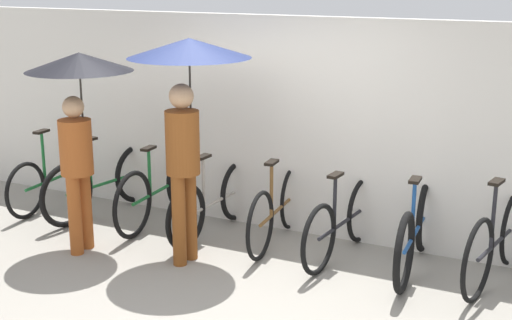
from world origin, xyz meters
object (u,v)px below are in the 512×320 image
Objects in this scene: parked_bicycle_0 at (56,176)px; parked_bicycle_5 at (342,222)px; parked_bicycle_7 at (497,240)px; parked_bicycle_1 at (104,182)px; pedestrian_center at (187,82)px; pedestrian_leading at (78,95)px; parked_bicycle_4 at (277,208)px; parked_bicycle_3 at (213,201)px; parked_bicycle_2 at (159,189)px; parked_bicycle_6 at (415,231)px.

parked_bicycle_0 is 3.62m from parked_bicycle_5.
parked_bicycle_1 is at bearing 100.47° from parked_bicycle_7.
parked_bicycle_5 is (2.89, -0.00, -0.02)m from parked_bicycle_1.
pedestrian_leading is at bearing -163.81° from pedestrian_center.
parked_bicycle_5 is at bearing -99.67° from parked_bicycle_4.
parked_bicycle_7 is 0.80× the size of pedestrian_center.
parked_bicycle_3 is 1.03× the size of parked_bicycle_4.
parked_bicycle_3 is (0.72, -0.06, -0.03)m from parked_bicycle_2.
parked_bicycle_4 is at bearing -83.06° from parked_bicycle_3.
parked_bicycle_6 is (4.34, 0.00, 0.02)m from parked_bicycle_0.
parked_bicycle_6 is 0.83× the size of pedestrian_center.
parked_bicycle_4 is 0.95× the size of parked_bicycle_7.
parked_bicycle_1 is 2.89m from parked_bicycle_5.
parked_bicycle_4 is at bearing 57.47° from pedestrian_center.
parked_bicycle_3 is 2.89m from parked_bicycle_7.
parked_bicycle_1 reaches higher than parked_bicycle_3.
parked_bicycle_2 is 1.10× the size of parked_bicycle_5.
parked_bicycle_4 is at bearing 90.54° from parked_bicycle_5.
pedestrian_center reaches higher than parked_bicycle_2.
parked_bicycle_7 is at bearing 10.02° from pedestrian_leading.
pedestrian_leading reaches higher than parked_bicycle_3.
parked_bicycle_2 is at bearing -91.32° from parked_bicycle_0.
parked_bicycle_4 reaches higher than parked_bicycle_7.
parked_bicycle_5 is (3.62, -0.00, 0.01)m from parked_bicycle_0.
parked_bicycle_2 is 1.07× the size of parked_bicycle_3.
pedestrian_leading is at bearing -142.38° from parked_bicycle_1.
parked_bicycle_1 is 1.45m from parked_bicycle_3.
parked_bicycle_4 is at bearing -92.45° from parked_bicycle_0.
pedestrian_center is at bearing -104.46° from parked_bicycle_1.
parked_bicycle_7 is (3.62, 0.01, 0.01)m from parked_bicycle_2.
parked_bicycle_3 is at bearing 100.97° from parked_bicycle_7.
pedestrian_leading is (0.50, -0.93, 1.20)m from parked_bicycle_1.
parked_bicycle_1 is at bearing 90.72° from parked_bicycle_2.
parked_bicycle_1 is 1.08× the size of parked_bicycle_5.
parked_bicycle_1 is 1.06× the size of parked_bicycle_3.
pedestrian_leading reaches higher than parked_bicycle_5.
parked_bicycle_6 is at bearing -87.58° from parked_bicycle_3.
parked_bicycle_4 is (2.89, 0.06, 0.02)m from parked_bicycle_0.
parked_bicycle_0 is 0.94× the size of parked_bicycle_2.
parked_bicycle_1 is (0.72, -0.00, 0.02)m from parked_bicycle_0.
pedestrian_center reaches higher than parked_bicycle_5.
parked_bicycle_5 is at bearing -93.60° from parked_bicycle_0.
parked_bicycle_4 is 0.83× the size of pedestrian_leading.
parked_bicycle_2 is (0.72, 0.06, 0.00)m from parked_bicycle_1.
parked_bicycle_2 is 3.62m from parked_bicycle_7.
parked_bicycle_1 is 1.04× the size of parked_bicycle_7.
parked_bicycle_1 is at bearing 86.13° from parked_bicycle_6.
parked_bicycle_6 is (1.45, -0.05, 0.01)m from parked_bicycle_4.
pedestrian_leading is (-2.39, -0.93, 1.21)m from parked_bicycle_5.
parked_bicycle_0 is 1.01× the size of parked_bicycle_3.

